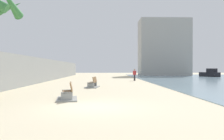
# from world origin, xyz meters

# --- Properties ---
(ground_plane) EXTENTS (120.00, 120.00, 0.00)m
(ground_plane) POSITION_xyz_m (0.00, 18.00, 0.00)
(ground_plane) COLOR beige
(seawall) EXTENTS (0.80, 64.00, 2.99)m
(seawall) POSITION_xyz_m (-7.50, 18.00, 1.50)
(seawall) COLOR gray
(seawall) RESTS_ON ground
(bench_near) EXTENTS (1.37, 2.23, 0.98)m
(bench_near) POSITION_xyz_m (-1.54, 2.44, 0.23)
(bench_near) COLOR gray
(bench_near) RESTS_ON ground
(bench_far) EXTENTS (1.36, 2.22, 0.98)m
(bench_far) POSITION_xyz_m (-0.59, 10.66, 0.23)
(bench_far) COLOR gray
(bench_far) RESTS_ON ground
(person_walking) EXTENTS (0.45, 0.35, 1.65)m
(person_walking) POSITION_xyz_m (4.67, 21.72, 0.96)
(person_walking) COLOR #333338
(person_walking) RESTS_ON ground
(boat_mid_bay) EXTENTS (3.02, 4.51, 1.67)m
(boat_mid_bay) POSITION_xyz_m (21.95, 36.27, 0.66)
(boat_mid_bay) COLOR black
(boat_mid_bay) RESTS_ON water_bay
(harbor_building) EXTENTS (12.00, 6.00, 13.60)m
(harbor_building) POSITION_xyz_m (14.95, 46.00, 6.80)
(harbor_building) COLOR #9E9E99
(harbor_building) RESTS_ON ground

